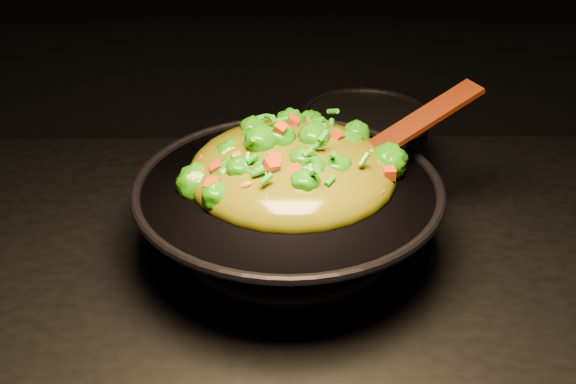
{
  "coord_description": "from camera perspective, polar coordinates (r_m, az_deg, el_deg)",
  "views": [
    {
      "loc": [
        -0.08,
        -0.67,
        1.47
      ],
      "look_at": [
        -0.07,
        0.12,
        0.99
      ],
      "focal_mm": 45.0,
      "sensor_mm": 36.0,
      "label": 1
    }
  ],
  "objects": [
    {
      "name": "stir_fry",
      "position": [
        0.9,
        0.32,
        3.84
      ],
      "size": [
        0.27,
        0.27,
        0.09
      ],
      "primitive_type": null,
      "rotation": [
        0.0,
        0.0,
        0.01
      ],
      "color": "#247B08",
      "rests_on": "wok"
    },
    {
      "name": "spatula",
      "position": [
        0.95,
        8.76,
        4.54
      ],
      "size": [
        0.23,
        0.13,
        0.1
      ],
      "primitive_type": "cube",
      "rotation": [
        0.0,
        -0.38,
        0.43
      ],
      "color": "#360E06",
      "rests_on": "wok"
    },
    {
      "name": "wok",
      "position": [
        0.93,
        0.01,
        -2.32
      ],
      "size": [
        0.49,
        0.49,
        0.11
      ],
      "primitive_type": null,
      "rotation": [
        0.0,
        0.0,
        0.35
      ],
      "color": "black",
      "rests_on": "stovetop"
    },
    {
      "name": "back_pot",
      "position": [
        1.12,
        6.08,
        3.78
      ],
      "size": [
        0.24,
        0.24,
        0.11
      ],
      "primitive_type": "cylinder",
      "rotation": [
        0.0,
        0.0,
        -0.36
      ],
      "color": "black",
      "rests_on": "stovetop"
    }
  ]
}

